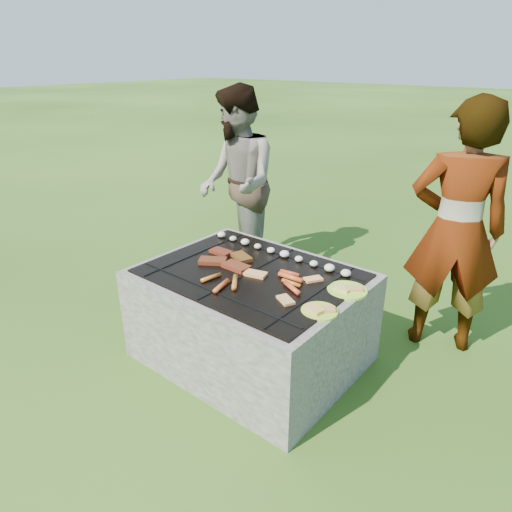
{
  "coord_description": "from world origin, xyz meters",
  "views": [
    {
      "loc": [
        1.58,
        -1.89,
        1.8
      ],
      "look_at": [
        0.0,
        0.05,
        0.7
      ],
      "focal_mm": 32.0,
      "sensor_mm": 36.0,
      "label": 1
    }
  ],
  "objects_px": {
    "cook": "(456,231)",
    "fire_pit": "(251,319)",
    "plate_near": "(319,311)",
    "plate_far": "(347,290)",
    "bystander": "(237,184)"
  },
  "relations": [
    {
      "from": "plate_near",
      "to": "bystander",
      "type": "height_order",
      "value": "bystander"
    },
    {
      "from": "bystander",
      "to": "cook",
      "type": "bearing_deg",
      "value": 37.7
    },
    {
      "from": "fire_pit",
      "to": "cook",
      "type": "bearing_deg",
      "value": 47.29
    },
    {
      "from": "fire_pit",
      "to": "cook",
      "type": "xyz_separation_m",
      "value": [
        0.87,
        0.94,
        0.53
      ]
    },
    {
      "from": "plate_far",
      "to": "bystander",
      "type": "bearing_deg",
      "value": 152.53
    },
    {
      "from": "plate_near",
      "to": "bystander",
      "type": "bearing_deg",
      "value": 144.47
    },
    {
      "from": "plate_far",
      "to": "cook",
      "type": "bearing_deg",
      "value": 68.32
    },
    {
      "from": "fire_pit",
      "to": "plate_near",
      "type": "bearing_deg",
      "value": -12.63
    },
    {
      "from": "plate_near",
      "to": "plate_far",
      "type": "bearing_deg",
      "value": 89.65
    },
    {
      "from": "cook",
      "to": "fire_pit",
      "type": "bearing_deg",
      "value": 23.05
    },
    {
      "from": "plate_near",
      "to": "bystander",
      "type": "relative_size",
      "value": 0.15
    },
    {
      "from": "cook",
      "to": "plate_near",
      "type": "bearing_deg",
      "value": 49.51
    },
    {
      "from": "plate_far",
      "to": "fire_pit",
      "type": "bearing_deg",
      "value": -163.7
    },
    {
      "from": "fire_pit",
      "to": "plate_far",
      "type": "relative_size",
      "value": 5.24
    },
    {
      "from": "plate_near",
      "to": "cook",
      "type": "relative_size",
      "value": 0.15
    }
  ]
}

